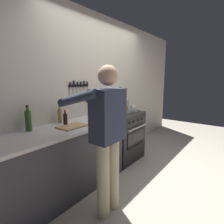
{
  "coord_description": "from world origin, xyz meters",
  "views": [
    {
      "loc": [
        -2.57,
        -0.9,
        1.54
      ],
      "look_at": [
        -0.25,
        0.85,
        0.99
      ],
      "focal_mm": 29.8,
      "sensor_mm": 36.0,
      "label": 1
    }
  ],
  "objects": [
    {
      "name": "bottle_vinegar",
      "position": [
        -0.98,
        1.22,
        1.0
      ],
      "size": [
        0.06,
        0.06,
        0.25
      ],
      "color": "#997F4C",
      "rests_on": "counter_block"
    },
    {
      "name": "person_cook",
      "position": [
        -1.06,
        0.31,
        0.95
      ],
      "size": [
        0.51,
        0.63,
        1.66
      ],
      "rotation": [
        0.0,
        0.0,
        1.37
      ],
      "color": "#C6B793",
      "rests_on": "ground"
    },
    {
      "name": "bottle_soy_sauce",
      "position": [
        -1.03,
        1.04,
        0.99
      ],
      "size": [
        0.06,
        0.06,
        0.21
      ],
      "color": "black",
      "rests_on": "counter_block"
    },
    {
      "name": "counter_block",
      "position": [
        -1.2,
        0.99,
        0.45
      ],
      "size": [
        2.03,
        0.65,
        0.9
      ],
      "color": "#38383D",
      "rests_on": "ground"
    },
    {
      "name": "cutting_board",
      "position": [
        -1.02,
        0.92,
        0.91
      ],
      "size": [
        0.36,
        0.24,
        0.02
      ],
      "primitive_type": "cube",
      "color": "tan",
      "rests_on": "counter_block"
    },
    {
      "name": "stock_pot",
      "position": [
        0.43,
        1.11,
        1.01
      ],
      "size": [
        0.26,
        0.26,
        0.24
      ],
      "color": "#B7B7BC",
      "rests_on": "stove"
    },
    {
      "name": "saucepan",
      "position": [
        0.43,
        0.85,
        0.95
      ],
      "size": [
        0.14,
        0.14,
        0.1
      ],
      "color": "#B7B7BC",
      "rests_on": "stove"
    },
    {
      "name": "stove",
      "position": [
        0.22,
        0.99,
        0.45
      ],
      "size": [
        0.76,
        0.67,
        0.9
      ],
      "color": "black",
      "rests_on": "ground"
    },
    {
      "name": "wall_back",
      "position": [
        0.0,
        1.35,
        1.3
      ],
      "size": [
        6.0,
        0.13,
        2.6
      ],
      "color": "beige",
      "rests_on": "ground"
    },
    {
      "name": "roasting_pan",
      "position": [
        0.21,
        0.94,
        0.97
      ],
      "size": [
        0.35,
        0.26,
        0.16
      ],
      "color": "#B7B7BC",
      "rests_on": "stove"
    },
    {
      "name": "bottle_olive_oil",
      "position": [
        -1.45,
        1.2,
        1.03
      ],
      "size": [
        0.07,
        0.07,
        0.31
      ],
      "color": "#385623",
      "rests_on": "counter_block"
    },
    {
      "name": "ground_plane",
      "position": [
        0.0,
        0.0,
        0.0
      ],
      "size": [
        8.0,
        8.0,
        0.0
      ],
      "primitive_type": "plane",
      "color": "#A89E8E"
    }
  ]
}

